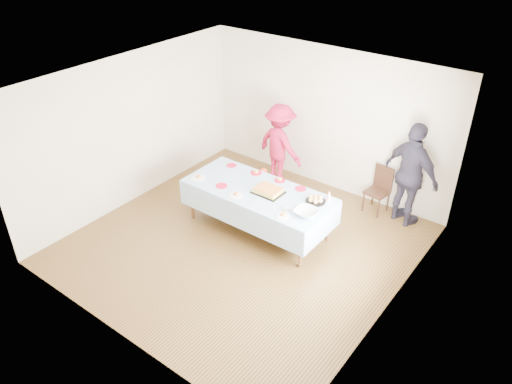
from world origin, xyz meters
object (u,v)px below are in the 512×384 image
dining_chair (380,187)px  party_table (258,193)px  birthday_cake (268,191)px  adult_left (280,144)px

dining_chair → party_table: bearing=-119.7°
party_table → dining_chair: bearing=52.9°
birthday_cake → adult_left: 1.75m
party_table → adult_left: adult_left is taller
party_table → birthday_cake: size_ratio=5.21×
party_table → birthday_cake: (0.18, 0.03, 0.10)m
party_table → adult_left: 1.70m
birthday_cake → dining_chair: bearing=56.4°
party_table → adult_left: bearing=112.5°
birthday_cake → dining_chair: 2.15m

